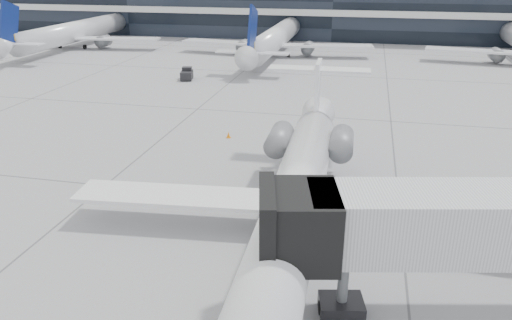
# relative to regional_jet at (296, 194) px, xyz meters

# --- Properties ---
(ground) EXTENTS (220.00, 220.00, 0.00)m
(ground) POSITION_rel_regional_jet_xyz_m (-4.00, 3.81, -2.58)
(ground) COLOR gray
(ground) RESTS_ON ground
(terminal) EXTENTS (170.00, 22.00, 10.00)m
(terminal) POSITION_rel_regional_jet_xyz_m (-4.00, 85.81, 2.42)
(terminal) COLOR black
(terminal) RESTS_ON ground
(bg_jet_left) EXTENTS (32.00, 40.00, 9.60)m
(bg_jet_left) POSITION_rel_regional_jet_xyz_m (-49.00, 58.81, -2.58)
(bg_jet_left) COLOR white
(bg_jet_left) RESTS_ON ground
(bg_jet_center) EXTENTS (32.00, 40.00, 9.60)m
(bg_jet_center) POSITION_rel_regional_jet_xyz_m (-12.00, 58.81, -2.58)
(bg_jet_center) COLOR white
(bg_jet_center) RESTS_ON ground
(regional_jet) EXTENTS (26.29, 32.72, 7.57)m
(regional_jet) POSITION_rel_regional_jet_xyz_m (0.00, 0.00, 0.00)
(regional_jet) COLOR white
(regional_jet) RESTS_ON ground
(traffic_cone) EXTENTS (0.38, 0.38, 0.56)m
(traffic_cone) POSITION_rel_regional_jet_xyz_m (-8.29, 15.57, -2.32)
(traffic_cone) COLOR orange
(traffic_cone) RESTS_ON ground
(far_tug) EXTENTS (1.99, 2.75, 1.58)m
(far_tug) POSITION_rel_regional_jet_xyz_m (-20.03, 37.18, -1.87)
(far_tug) COLOR black
(far_tug) RESTS_ON ground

